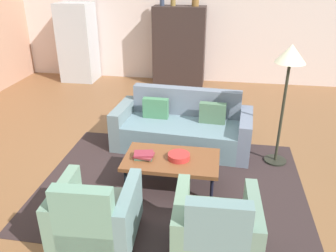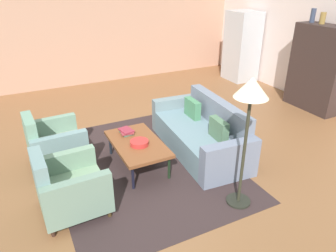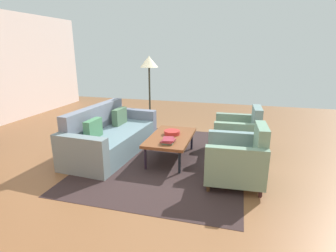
{
  "view_description": "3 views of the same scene",
  "coord_description": "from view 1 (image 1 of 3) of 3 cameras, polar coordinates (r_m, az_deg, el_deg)",
  "views": [
    {
      "loc": [
        0.67,
        -4.08,
        2.63
      ],
      "look_at": [
        0.01,
        -0.02,
        0.71
      ],
      "focal_mm": 36.99,
      "sensor_mm": 36.0,
      "label": 1
    },
    {
      "loc": [
        4.1,
        -1.79,
        2.74
      ],
      "look_at": [
        0.23,
        0.13,
        0.64
      ],
      "focal_mm": 33.76,
      "sensor_mm": 36.0,
      "label": 2
    },
    {
      "loc": [
        -4.1,
        -1.42,
        1.87
      ],
      "look_at": [
        0.13,
        -0.28,
        0.59
      ],
      "focal_mm": 28.22,
      "sensor_mm": 36.0,
      "label": 3
    }
  ],
  "objects": [
    {
      "name": "ground_plane",
      "position": [
        4.9,
        -0.08,
        -7.5
      ],
      "size": [
        10.55,
        10.55,
        0.0
      ],
      "primitive_type": "plane",
      "color": "brown"
    },
    {
      "name": "fruit_bowl",
      "position": [
        4.36,
        1.8,
        -5.02
      ],
      "size": [
        0.28,
        0.28,
        0.07
      ],
      "primitive_type": "cylinder",
      "color": "red",
      "rests_on": "coffee_table"
    },
    {
      "name": "wall_back",
      "position": [
        8.57,
        4.85,
        16.64
      ],
      "size": [
        8.79,
        0.12,
        2.8
      ],
      "primitive_type": "cube",
      "color": "beige",
      "rests_on": "ground"
    },
    {
      "name": "coffee_table",
      "position": [
        4.4,
        0.57,
        -5.72
      ],
      "size": [
        1.2,
        0.7,
        0.42
      ],
      "color": "black",
      "rests_on": "ground"
    },
    {
      "name": "vase_round",
      "position": [
        8.22,
        0.84,
        19.99
      ],
      "size": [
        0.11,
        0.11,
        0.23
      ],
      "primitive_type": "cylinder",
      "color": "olive",
      "rests_on": "cabinet"
    },
    {
      "name": "refrigerator",
      "position": [
        8.91,
        -14.63,
        13.16
      ],
      "size": [
        0.8,
        0.73,
        1.85
      ],
      "color": "#B7BABF",
      "rests_on": "ground"
    },
    {
      "name": "floor_lamp",
      "position": [
        4.83,
        19.36,
        9.39
      ],
      "size": [
        0.4,
        0.4,
        1.72
      ],
      "color": "black",
      "rests_on": "ground"
    },
    {
      "name": "armchair_left",
      "position": [
        3.63,
        -12.02,
        -14.64
      ],
      "size": [
        0.84,
        0.84,
        0.88
      ],
      "rotation": [
        0.0,
        0.0,
        0.05
      ],
      "color": "#38291A",
      "rests_on": "ground"
    },
    {
      "name": "armchair_right",
      "position": [
        3.44,
        7.87,
        -16.88
      ],
      "size": [
        0.83,
        0.83,
        0.88
      ],
      "rotation": [
        0.0,
        0.0,
        0.04
      ],
      "color": "#2B211C",
      "rests_on": "ground"
    },
    {
      "name": "couch",
      "position": [
        5.49,
        2.5,
        -0.31
      ],
      "size": [
        2.16,
        1.04,
        0.86
      ],
      "rotation": [
        0.0,
        0.0,
        3.07
      ],
      "color": "slate",
      "rests_on": "ground"
    },
    {
      "name": "book_stack",
      "position": [
        4.38,
        -4.0,
        -4.84
      ],
      "size": [
        0.27,
        0.22,
        0.07
      ],
      "color": "#476B56",
      "rests_on": "coffee_table"
    },
    {
      "name": "cabinet",
      "position": [
        8.36,
        1.84,
        13.02
      ],
      "size": [
        1.2,
        0.51,
        1.8
      ],
      "color": "#312422",
      "rests_on": "ground"
    },
    {
      "name": "vase_small",
      "position": [
        8.17,
        4.53,
        19.77
      ],
      "size": [
        0.16,
        0.16,
        0.2
      ],
      "primitive_type": "cylinder",
      "color": "brown",
      "rests_on": "cabinet"
    },
    {
      "name": "area_rug",
      "position": [
        4.65,
        0.64,
        -9.42
      ],
      "size": [
        3.4,
        2.6,
        0.01
      ],
      "primitive_type": "cube",
      "color": "#322525",
      "rests_on": "ground"
    }
  ]
}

